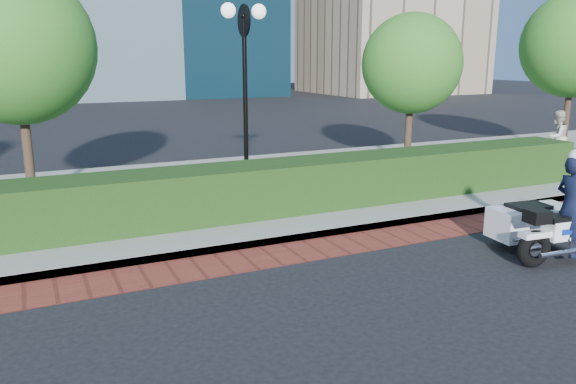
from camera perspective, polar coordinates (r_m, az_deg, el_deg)
name	(u,v)px	position (r m, az deg, el deg)	size (l,w,h in m)	color
ground	(313,289)	(8.16, 2.53, -9.83)	(120.00, 120.00, 0.00)	black
brick_strip	(271,256)	(9.42, -1.73, -6.52)	(60.00, 1.00, 0.01)	maroon
sidewalk	(195,194)	(13.48, -9.38, -0.20)	(60.00, 8.00, 0.15)	gray
hedge_main	(228,192)	(11.11, -6.08, 0.02)	(18.00, 1.20, 1.00)	#123411
lamppost	(245,70)	(12.65, -4.41, 12.26)	(1.02, 0.70, 4.21)	black
tree_b	(16,47)	(13.12, -25.87, 13.11)	(3.20, 3.20, 4.89)	#332319
tree_c	(412,64)	(16.50, 12.46, 12.59)	(2.80, 2.80, 4.30)	#332319
tree_d	(575,45)	(21.09, 27.11, 13.13)	(3.40, 3.40, 5.16)	#332319
police_motorcycle	(557,219)	(10.28, 25.68, -2.46)	(2.30, 1.71, 1.86)	black
pedestrian	(556,137)	(18.45, 25.61, 5.06)	(0.76, 0.59, 1.57)	beige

